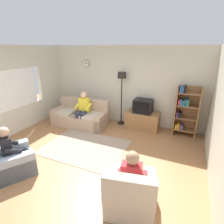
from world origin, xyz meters
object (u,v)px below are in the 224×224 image
object	(u,v)px
armchair_near_bookshelf	(131,194)
person_in_right_armchair	(132,175)
tv	(143,106)
bookshelf	(185,110)
couch	(81,117)
floor_lamp	(122,84)
armchair_near_window	(10,162)
person_on_couch	(83,108)
person_in_left_armchair	(12,148)
tv_stand	(142,120)

from	to	relation	value
armchair_near_bookshelf	person_in_right_armchair	size ratio (longest dim) A/B	0.91
tv	bookshelf	xyz separation A→B (m)	(1.28, 0.10, 0.00)
couch	bookshelf	bearing A→B (deg)	11.41
floor_lamp	armchair_near_window	world-z (taller)	floor_lamp
person_on_couch	armchair_near_window	bearing A→B (deg)	-93.10
bookshelf	armchair_near_window	xyz separation A→B (m)	(-3.32, -3.52, -0.52)
floor_lamp	person_in_left_armchair	distance (m)	3.76
tv_stand	tv	bearing A→B (deg)	-90.00
armchair_near_bookshelf	bookshelf	bearing A→B (deg)	79.19
couch	tv_stand	distance (m)	2.17
tv_stand	armchair_near_window	distance (m)	4.01
floor_lamp	person_in_right_armchair	bearing A→B (deg)	-66.06
bookshelf	armchair_near_window	bearing A→B (deg)	-133.33
tv_stand	tv	xyz separation A→B (m)	(-0.00, -0.02, 0.51)
couch	armchair_near_bookshelf	size ratio (longest dim) A/B	1.90
person_in_right_armchair	armchair_near_window	bearing A→B (deg)	-173.73
tv_stand	armchair_near_bookshelf	xyz separation A→B (m)	(0.65, -3.24, -0.00)
person_in_left_armchair	tv	bearing A→B (deg)	59.25
person_in_left_armchair	armchair_near_bookshelf	bearing A→B (deg)	2.79
person_on_couch	bookshelf	bearing A→B (deg)	13.97
tv_stand	tv	size ratio (longest dim) A/B	1.83
couch	armchair_near_window	bearing A→B (deg)	-89.14
couch	person_in_left_armchair	distance (m)	2.78
couch	tv_stand	xyz separation A→B (m)	(2.08, 0.61, -0.02)
floor_lamp	armchair_near_window	size ratio (longest dim) A/B	1.59
person_on_couch	person_in_right_armchair	size ratio (longest dim) A/B	1.11
floor_lamp	person_on_couch	distance (m)	1.55
couch	person_in_right_armchair	xyz separation A→B (m)	(2.71, -2.55, 0.29)
floor_lamp	person_in_right_armchair	world-z (taller)	floor_lamp
tv	bookshelf	size ratio (longest dim) A/B	0.38
bookshelf	armchair_near_window	size ratio (longest dim) A/B	1.36
armchair_near_bookshelf	person_in_right_armchair	distance (m)	0.33
tv	armchair_near_window	xyz separation A→B (m)	(-2.04, -3.42, -0.52)
person_on_couch	tv	bearing A→B (deg)	20.15
couch	person_in_right_armchair	distance (m)	3.73
floor_lamp	person_in_right_armchair	distance (m)	3.66
tv	floor_lamp	world-z (taller)	floor_lamp
bookshelf	person_in_right_armchair	distance (m)	3.30
armchair_near_bookshelf	floor_lamp	bearing A→B (deg)	113.63
bookshelf	floor_lamp	distance (m)	2.19
tv_stand	person_on_couch	bearing A→B (deg)	-159.20
floor_lamp	armchair_near_window	distance (m)	3.93
person_in_left_armchair	person_in_right_armchair	distance (m)	2.63
tv	person_on_couch	world-z (taller)	person_on_couch
armchair_near_bookshelf	person_in_left_armchair	world-z (taller)	person_in_left_armchair
tv_stand	person_on_couch	size ratio (longest dim) A/B	0.89
couch	tv	world-z (taller)	tv
floor_lamp	armchair_near_bookshelf	bearing A→B (deg)	-66.37
armchair_near_bookshelf	couch	bearing A→B (deg)	136.02
bookshelf	floor_lamp	size ratio (longest dim) A/B	0.86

